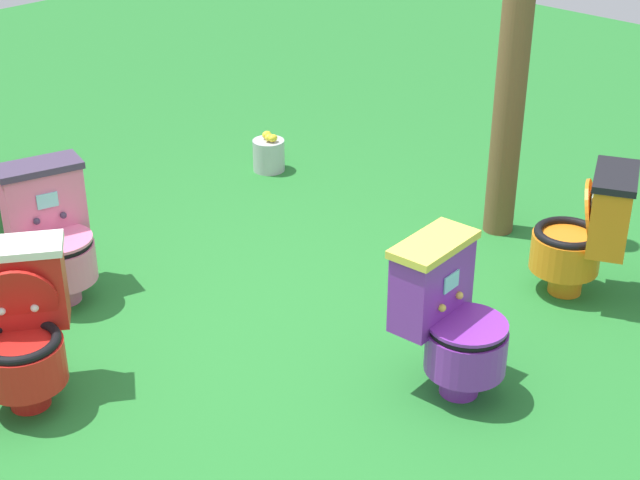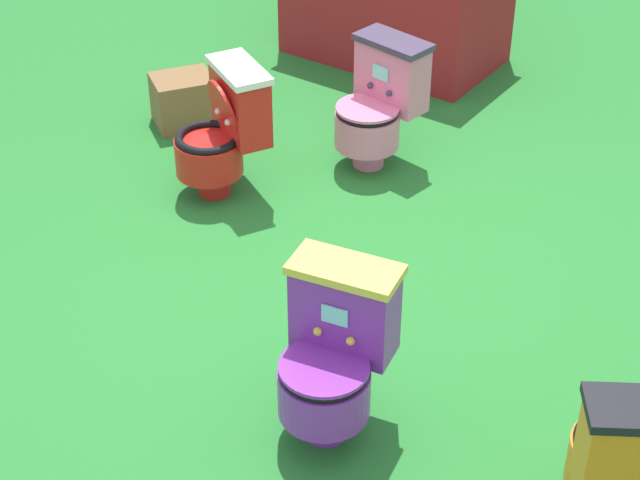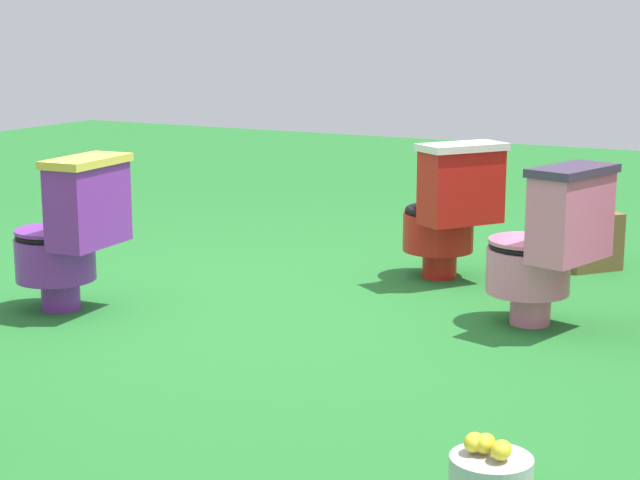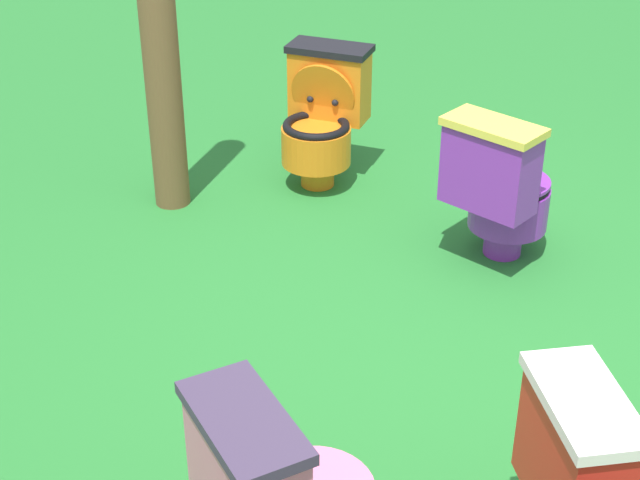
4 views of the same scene
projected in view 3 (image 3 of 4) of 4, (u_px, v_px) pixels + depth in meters
name	position (u px, v px, depth m)	size (l,w,h in m)	color
ground	(283.00, 312.00, 4.90)	(14.00, 14.00, 0.00)	#26752D
toilet_red	(449.00, 210.00, 5.41)	(0.61, 0.63, 0.73)	red
toilet_pink	(547.00, 245.00, 4.59)	(0.52, 0.58, 0.73)	pink
toilet_purple	(70.00, 233.00, 4.84)	(0.45, 0.52, 0.73)	purple
small_crate	(582.00, 238.00, 5.77)	(0.36, 0.29, 0.31)	brown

